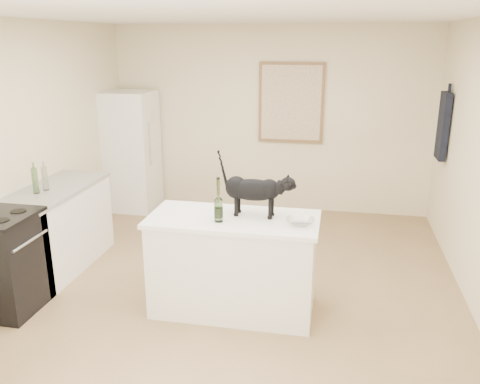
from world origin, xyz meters
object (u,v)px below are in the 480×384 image
(stove, at_px, (3,264))
(glass_bowl, at_px, (300,222))
(black_cat, at_px, (253,193))
(fridge, at_px, (131,151))
(wine_bottle, at_px, (218,202))

(stove, distance_m, glass_bowl, 2.70)
(black_cat, height_order, glass_bowl, black_cat)
(fridge, distance_m, wine_bottle, 3.32)
(stove, bearing_deg, black_cat, 12.16)
(fridge, bearing_deg, glass_bowl, -44.81)
(wine_bottle, bearing_deg, glass_bowl, 4.32)
(stove, distance_m, black_cat, 2.36)
(black_cat, relative_size, glass_bowl, 2.61)
(stove, distance_m, wine_bottle, 2.06)
(stove, height_order, wine_bottle, wine_bottle)
(stove, xyz_separation_m, black_cat, (2.21, 0.48, 0.66))
(black_cat, height_order, wine_bottle, black_cat)
(black_cat, relative_size, wine_bottle, 1.78)
(fridge, height_order, wine_bottle, fridge)
(wine_bottle, distance_m, glass_bowl, 0.71)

